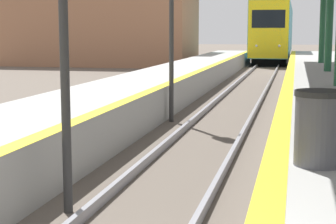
# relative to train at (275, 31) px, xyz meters

# --- Properties ---
(train) EXTENTS (2.70, 22.18, 4.67)m
(train) POSITION_rel_train_xyz_m (0.00, 0.00, 0.00)
(train) COLOR black
(train) RESTS_ON ground
(signal_mid) EXTENTS (0.36, 0.31, 4.48)m
(signal_mid) POSITION_rel_train_xyz_m (-1.34, -34.26, 0.76)
(signal_mid) COLOR #2D2D2D
(signal_mid) RESTS_ON ground
(trash_bin) EXTENTS (0.57, 0.57, 0.83)m
(trash_bin) POSITION_rel_train_xyz_m (2.12, -42.38, -1.04)
(trash_bin) COLOR #4C4C51
(trash_bin) RESTS_ON platform_right
(station_building) EXTENTS (14.11, 6.48, 5.30)m
(station_building) POSITION_rel_train_xyz_m (-11.89, -10.80, 0.29)
(station_building) COLOR #9E6B4C
(station_building) RESTS_ON ground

